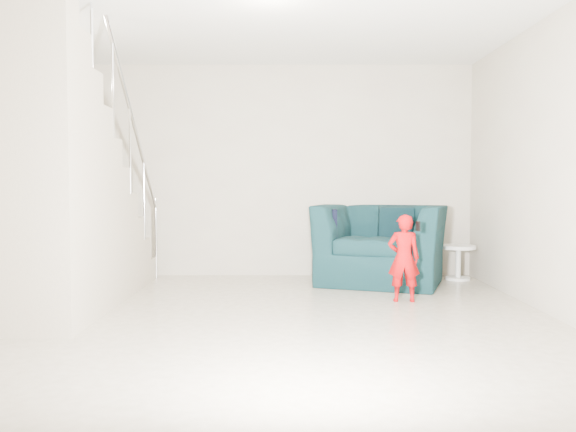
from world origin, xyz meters
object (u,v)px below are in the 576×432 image
(toddler, at_px, (404,258))
(staircase, at_px, (56,209))
(armchair, at_px, (381,244))
(side_table, at_px, (458,257))

(toddler, distance_m, staircase, 3.38)
(armchair, bearing_deg, staircase, -134.86)
(armchair, height_order, side_table, armchair)
(toddler, height_order, staircase, staircase)
(toddler, relative_size, side_table, 2.05)
(staircase, bearing_deg, armchair, 25.89)
(staircase, bearing_deg, toddler, 7.45)
(side_table, bearing_deg, toddler, -124.01)
(armchair, relative_size, side_table, 3.36)
(side_table, distance_m, staircase, 4.67)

